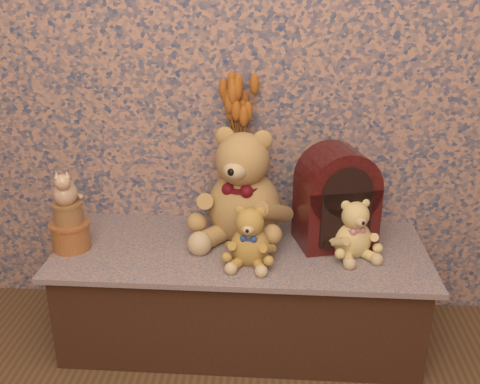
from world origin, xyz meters
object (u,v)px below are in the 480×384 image
object	(u,v)px
ceramic_vase	(238,201)
biscuit_tin_lower	(71,236)
teddy_medium	(250,232)
teddy_large	(244,180)
teddy_small	(353,225)
cathedral_radio	(336,196)
cat_figurine	(64,186)

from	to	relation	value
ceramic_vase	biscuit_tin_lower	distance (m)	0.65
teddy_medium	ceramic_vase	world-z (taller)	teddy_medium
teddy_large	teddy_small	size ratio (longest dim) A/B	1.99
cathedral_radio	teddy_small	bearing A→B (deg)	-74.06
teddy_large	teddy_small	bearing A→B (deg)	-1.40
biscuit_tin_lower	cathedral_radio	bearing A→B (deg)	6.84
teddy_large	teddy_medium	size ratio (longest dim) A/B	2.02
teddy_medium	cathedral_radio	bearing A→B (deg)	34.68
cathedral_radio	biscuit_tin_lower	world-z (taller)	cathedral_radio
teddy_small	teddy_large	bearing A→B (deg)	142.22
teddy_small	ceramic_vase	bearing A→B (deg)	131.45
teddy_medium	ceramic_vase	size ratio (longest dim) A/B	1.16
teddy_large	cathedral_radio	world-z (taller)	teddy_large
biscuit_tin_lower	teddy_small	bearing A→B (deg)	1.53
ceramic_vase	teddy_large	bearing A→B (deg)	-73.24
teddy_small	cat_figurine	distance (m)	1.03
teddy_small	ceramic_vase	distance (m)	0.48
biscuit_tin_lower	teddy_medium	bearing A→B (deg)	-4.73
teddy_large	teddy_medium	xyz separation A→B (m)	(0.03, -0.20, -0.12)
teddy_medium	biscuit_tin_lower	bearing A→B (deg)	-179.24
teddy_small	biscuit_tin_lower	distance (m)	1.02
cat_figurine	cathedral_radio	bearing A→B (deg)	-8.41
cathedral_radio	ceramic_vase	world-z (taller)	cathedral_radio
teddy_small	cathedral_radio	size ratio (longest dim) A/B	0.62
biscuit_tin_lower	cat_figurine	world-z (taller)	cat_figurine
ceramic_vase	biscuit_tin_lower	bearing A→B (deg)	-156.86
cathedral_radio	biscuit_tin_lower	bearing A→B (deg)	171.23
teddy_medium	ceramic_vase	xyz separation A→B (m)	(-0.06, 0.31, -0.02)
cathedral_radio	teddy_large	bearing A→B (deg)	158.51
ceramic_vase	cat_figurine	world-z (taller)	cat_figurine
teddy_small	biscuit_tin_lower	xyz separation A→B (m)	(-1.02, -0.03, -0.07)
teddy_medium	cathedral_radio	xyz separation A→B (m)	(0.30, 0.17, 0.07)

